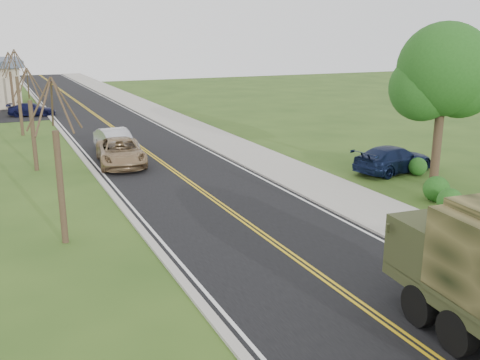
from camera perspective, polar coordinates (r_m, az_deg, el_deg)
ground at (r=15.07m, az=16.26°, el=-15.12°), size 160.00×160.00×0.00m
road at (r=50.91m, az=-14.66°, el=6.36°), size 8.00×120.00×0.01m
curb_right at (r=51.79m, az=-10.13°, el=6.83°), size 0.30×120.00×0.12m
sidewalk_right at (r=52.26m, az=-8.26°, el=6.97°), size 3.20×120.00×0.10m
curb_left at (r=50.34m, az=-19.32°, el=5.96°), size 0.30×120.00×0.10m
leafy_tree at (r=28.01m, az=20.90°, el=10.26°), size 4.83×4.50×8.10m
bare_tree_a at (r=20.24m, az=-18.72°, el=0.61°), size 1.93×2.26×6.08m
bare_tree_b at (r=32.01m, az=-21.26°, el=5.27°), size 1.83×2.14×5.73m
bare_tree_c at (r=43.85m, az=-22.50°, el=8.00°), size 2.04×2.39×6.42m
bare_tree_d at (r=55.81m, az=-23.17°, el=9.02°), size 1.88×2.20×5.91m
suv_champagne at (r=32.24m, az=-12.60°, el=2.93°), size 3.20×5.83×1.55m
sedan_silver at (r=35.47m, az=-13.11°, el=4.02°), size 2.10×4.90×1.57m
pickup_navy at (r=31.02m, az=16.04°, el=2.15°), size 5.38×2.91×1.48m
utility_box_near at (r=19.63m, az=22.07°, el=-6.70°), size 0.63×0.54×0.80m
lot_car_navy at (r=54.41m, az=-21.33°, el=7.02°), size 4.52×2.66×1.23m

